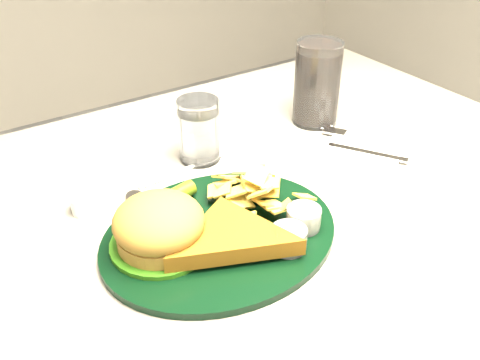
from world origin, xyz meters
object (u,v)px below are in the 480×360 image
object	(u,v)px
table	(235,359)
fork_napkin	(363,150)
cola_glass	(317,83)
dinner_plate	(220,215)
water_glass	(199,130)

from	to	relation	value
table	fork_napkin	size ratio (longest dim) A/B	6.79
table	fork_napkin	distance (m)	0.46
fork_napkin	cola_glass	bearing A→B (deg)	53.58
dinner_plate	fork_napkin	distance (m)	0.33
fork_napkin	water_glass	bearing A→B (deg)	117.76
water_glass	cola_glass	distance (m)	0.25
fork_napkin	table	bearing A→B (deg)	144.75
cola_glass	water_glass	bearing A→B (deg)	-179.93
table	dinner_plate	distance (m)	0.42
table	dinner_plate	world-z (taller)	dinner_plate
table	cola_glass	xyz separation A→B (m)	(0.27, 0.13, 0.45)
table	cola_glass	distance (m)	0.54
water_glass	fork_napkin	bearing A→B (deg)	-30.12
table	dinner_plate	xyz separation A→B (m)	(-0.07, -0.07, 0.41)
table	water_glass	distance (m)	0.45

